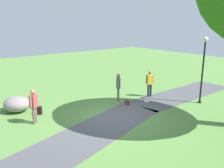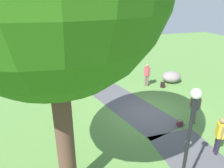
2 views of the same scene
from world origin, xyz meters
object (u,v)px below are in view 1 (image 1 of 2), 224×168
(passerby_on_path, at_px, (150,82))
(lamp_post, at_px, (203,63))
(man_near_boulder, at_px, (34,104))
(frisbee_on_grass, at_px, (146,101))
(backpack_by_boulder, at_px, (39,111))
(woman_with_handbag, at_px, (118,85))
(handbag_on_grass, at_px, (127,102))
(lawn_boulder, at_px, (17,104))

(passerby_on_path, bearing_deg, lamp_post, 117.67)
(man_near_boulder, relative_size, frisbee_on_grass, 6.21)
(lamp_post, distance_m, backpack_by_boulder, 9.41)
(man_near_boulder, distance_m, backpack_by_boulder, 1.39)
(woman_with_handbag, relative_size, handbag_on_grass, 5.24)
(frisbee_on_grass, bearing_deg, woman_with_handbag, -42.00)
(lamp_post, bearing_deg, frisbee_on_grass, -42.00)
(lawn_boulder, distance_m, handbag_on_grass, 6.07)
(lamp_post, bearing_deg, handbag_on_grass, -34.74)
(handbag_on_grass, distance_m, backpack_by_boulder, 4.89)
(lamp_post, xyz_separation_m, frisbee_on_grass, (2.33, -2.10, -2.35))
(woman_with_handbag, relative_size, passerby_on_path, 1.02)
(lamp_post, distance_m, man_near_boulder, 9.43)
(lamp_post, height_order, frisbee_on_grass, lamp_post)
(lamp_post, height_order, lawn_boulder, lamp_post)
(woman_with_handbag, bearing_deg, man_near_boulder, 0.53)
(lawn_boulder, height_order, woman_with_handbag, woman_with_handbag)
(handbag_on_grass, relative_size, backpack_by_boulder, 0.81)
(lawn_boulder, distance_m, woman_with_handbag, 5.75)
(woman_with_handbag, relative_size, man_near_boulder, 1.02)
(lawn_boulder, distance_m, backpack_by_boulder, 1.41)
(handbag_on_grass, relative_size, frisbee_on_grass, 1.21)
(lawn_boulder, xyz_separation_m, backpack_by_boulder, (-0.77, 1.16, -0.21))
(man_near_boulder, bearing_deg, passerby_on_path, 176.32)
(lawn_boulder, relative_size, man_near_boulder, 1.07)
(handbag_on_grass, bearing_deg, man_near_boulder, -7.84)
(lawn_boulder, distance_m, man_near_boulder, 2.22)
(lawn_boulder, bearing_deg, passerby_on_path, 160.75)
(lawn_boulder, bearing_deg, woman_with_handbag, 158.51)
(passerby_on_path, xyz_separation_m, frisbee_on_grass, (0.91, 0.62, -0.95))
(backpack_by_boulder, bearing_deg, lawn_boulder, -56.61)
(lamp_post, height_order, backpack_by_boulder, lamp_post)
(woman_with_handbag, bearing_deg, handbag_on_grass, 92.06)
(woman_with_handbag, distance_m, backpack_by_boulder, 4.72)
(woman_with_handbag, height_order, man_near_boulder, woman_with_handbag)
(passerby_on_path, xyz_separation_m, handbag_on_grass, (2.14, 0.24, -0.82))
(backpack_by_boulder, bearing_deg, woman_with_handbag, 168.40)
(man_near_boulder, distance_m, passerby_on_path, 7.36)
(passerby_on_path, xyz_separation_m, backpack_by_boulder, (6.73, -1.46, -0.76))
(lawn_boulder, bearing_deg, lamp_post, 149.12)
(lamp_post, bearing_deg, man_near_boulder, -20.00)
(woman_with_handbag, height_order, passerby_on_path, woman_with_handbag)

